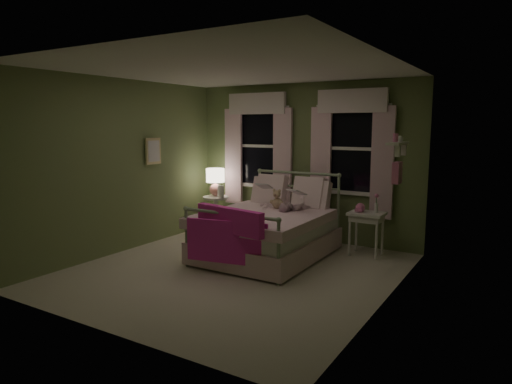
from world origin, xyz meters
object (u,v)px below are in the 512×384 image
Objects in this scene: child_left at (266,190)px; table_lamp at (215,179)px; bed at (268,231)px; nightstand_left at (216,209)px; nightstand_right at (367,219)px; teddy_bear at (277,201)px; child_right at (299,189)px.

child_left is 1.35m from table_lamp.
nightstand_left is at bearing 151.83° from bed.
table_lamp is at bearing 178.60° from nightstand_right.
nightstand_right is (2.78, -0.07, 0.13)m from nightstand_left.
table_lamp is at bearing -39.58° from child_left.
child_left is at bearing 150.50° from teddy_bear.
nightstand_right is at bearing 32.35° from bed.
bed reaches higher than nightstand_right.
table_lamp is (-1.85, 0.42, -0.01)m from child_right.
nightstand_left and nightstand_right have the same top height.
bed is 0.77m from child_right.
teddy_bear is at bearing -157.34° from nightstand_right.
bed is 1.87m from table_lamp.
nightstand_left is 1.33× the size of table_lamp.
child_right is at bearing 56.40° from bed.
bed is at bearing -147.65° from nightstand_right.
bed reaches higher than nightstand_left.
bed reaches higher than teddy_bear.
table_lamp reaches higher than teddy_bear.
bed is at bearing 72.85° from child_right.
teddy_bear is (0.28, -0.16, -0.11)m from child_left.
child_right is 1.89m from table_lamp.
bed is 0.73m from child_left.
bed reaches higher than table_lamp.
nightstand_left is (-1.57, 0.84, 0.03)m from bed.
nightstand_right is at bearing 22.66° from teddy_bear.
child_left is (-0.28, 0.42, 0.52)m from bed.
child_right reaches higher than teddy_bear.
teddy_bear is at bearing 128.91° from child_left.
child_left is 1.44m from nightstand_left.
child_left reaches higher than bed.
bed is 1.78m from nightstand_left.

